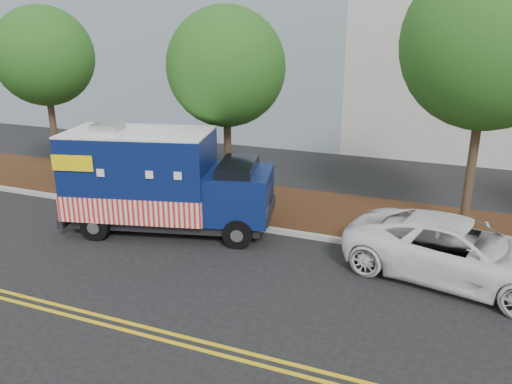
% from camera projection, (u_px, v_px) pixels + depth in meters
% --- Properties ---
extents(ground, '(120.00, 120.00, 0.00)m').
position_uv_depth(ground, '(185.00, 238.00, 15.05)').
color(ground, black).
rests_on(ground, ground).
extents(curb, '(120.00, 0.18, 0.15)m').
position_uv_depth(curb, '(206.00, 220.00, 16.26)').
color(curb, '#9E9E99').
rests_on(curb, ground).
extents(mulch_strip, '(120.00, 4.00, 0.15)m').
position_uv_depth(mulch_strip, '(233.00, 200.00, 18.11)').
color(mulch_strip, '#311D0D').
rests_on(mulch_strip, ground).
extents(centerline_near, '(120.00, 0.10, 0.01)m').
position_uv_depth(centerline_near, '(85.00, 312.00, 11.13)').
color(centerline_near, gold).
rests_on(centerline_near, ground).
extents(centerline_far, '(120.00, 0.10, 0.01)m').
position_uv_depth(centerline_far, '(78.00, 318.00, 10.91)').
color(centerline_far, gold).
rests_on(centerline_far, ground).
extents(tree_a, '(3.75, 3.75, 6.87)m').
position_uv_depth(tree_a, '(44.00, 57.00, 18.99)').
color(tree_a, '#38281C').
rests_on(tree_a, ground).
extents(tree_b, '(3.91, 3.91, 6.77)m').
position_uv_depth(tree_b, '(226.00, 67.00, 16.29)').
color(tree_b, '#38281C').
rests_on(tree_b, ground).
extents(tree_c, '(4.72, 4.72, 8.01)m').
position_uv_depth(tree_c, '(489.00, 43.00, 13.41)').
color(tree_c, '#38281C').
rests_on(tree_c, ground).
extents(sign_post, '(0.06, 0.06, 2.40)m').
position_uv_depth(sign_post, '(107.00, 172.00, 17.57)').
color(sign_post, '#473828').
rests_on(sign_post, ground).
extents(food_truck, '(6.67, 3.77, 3.33)m').
position_uv_depth(food_truck, '(159.00, 183.00, 15.24)').
color(food_truck, black).
rests_on(food_truck, ground).
extents(white_car, '(5.91, 3.63, 1.53)m').
position_uv_depth(white_car, '(458.00, 251.00, 12.39)').
color(white_car, white).
rests_on(white_car, ground).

